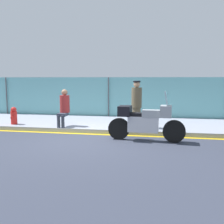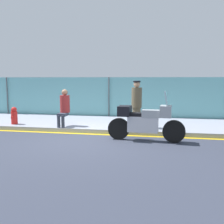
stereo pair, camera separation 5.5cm
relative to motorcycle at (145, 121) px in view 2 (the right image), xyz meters
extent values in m
plane|color=#333847|center=(-1.87, -0.32, -0.61)|extent=(120.00, 120.00, 0.00)
cube|color=#8E93A3|center=(-1.87, 2.31, -0.53)|extent=(37.72, 3.19, 0.15)
cube|color=gold|center=(-1.87, 0.62, -0.60)|extent=(37.72, 0.18, 0.01)
cube|color=#6BB2B7|center=(-1.87, 4.00, 0.35)|extent=(35.84, 0.08, 1.92)
cylinder|color=#4C4C51|center=(-6.95, 3.90, 0.35)|extent=(0.05, 0.05, 1.92)
cylinder|color=#4C4C51|center=(-1.87, 3.90, 0.35)|extent=(0.05, 0.05, 1.92)
cylinder|color=black|center=(0.85, -0.06, -0.28)|extent=(0.67, 0.18, 0.66)
cylinder|color=black|center=(-0.80, 0.05, -0.28)|extent=(0.67, 0.18, 0.66)
cube|color=silver|center=(-0.06, 0.00, -0.10)|extent=(0.92, 0.34, 0.48)
cube|color=#999EA3|center=(0.17, -0.01, 0.23)|extent=(0.54, 0.34, 0.22)
cube|color=black|center=(-0.16, 0.01, 0.19)|extent=(0.62, 0.32, 0.10)
cube|color=#999EA3|center=(0.60, -0.04, 0.31)|extent=(0.35, 0.50, 0.34)
cube|color=silver|center=(0.60, -0.04, 0.69)|extent=(0.13, 0.43, 0.42)
cube|color=black|center=(-0.62, 0.04, 0.29)|extent=(0.39, 0.53, 0.30)
cylinder|color=brown|center=(-0.38, 1.42, -0.11)|extent=(0.30, 0.30, 0.70)
cylinder|color=brown|center=(-0.38, 1.42, 0.59)|extent=(0.36, 0.36, 0.70)
sphere|color=tan|center=(-0.38, 1.42, 1.06)|extent=(0.23, 0.23, 0.23)
cylinder|color=black|center=(-0.38, 1.42, 1.15)|extent=(0.26, 0.26, 0.05)
cylinder|color=#2D3342|center=(-3.06, 0.82, -0.24)|extent=(0.11, 0.11, 0.44)
cylinder|color=#2D3342|center=(-2.90, 0.82, -0.24)|extent=(0.11, 0.11, 0.44)
cube|color=#2D3342|center=(-2.98, 1.04, -0.02)|extent=(0.30, 0.44, 0.10)
cylinder|color=maroon|center=(-2.98, 1.25, 0.34)|extent=(0.35, 0.35, 0.62)
sphere|color=#A37556|center=(-2.98, 1.25, 0.76)|extent=(0.22, 0.22, 0.22)
cylinder|color=red|center=(-4.99, 1.20, -0.22)|extent=(0.24, 0.24, 0.48)
sphere|color=red|center=(-4.99, 1.20, 0.09)|extent=(0.21, 0.21, 0.21)
cylinder|color=red|center=(-4.99, 1.07, -0.19)|extent=(0.08, 0.09, 0.08)
camera|label=1|loc=(0.40, -7.76, 1.25)|focal=42.00mm
camera|label=2|loc=(0.45, -7.75, 1.25)|focal=42.00mm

